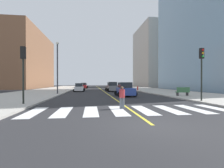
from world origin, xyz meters
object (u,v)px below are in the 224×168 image
object	(u,v)px
traffic_light_far_corner	(23,64)
fire_hydrant	(138,88)
car_blue_nearest	(125,90)
pedestrian_crossing	(122,96)
car_white_fifth	(79,88)
car_gray_second	(112,87)
car_red_fourth	(84,86)
street_lamp	(57,63)
traffic_light_near_corner	(202,64)
car_silver_third	(85,85)
park_bench	(183,92)

from	to	relation	value
traffic_light_far_corner	fire_hydrant	world-z (taller)	traffic_light_far_corner
car_blue_nearest	pedestrian_crossing	xyz separation A→B (m)	(-2.45, -10.67, -0.01)
car_white_fifth	car_gray_second	bearing A→B (deg)	-6.24
car_red_fourth	car_gray_second	bearing A→B (deg)	-68.75
street_lamp	car_red_fourth	bearing A→B (deg)	83.84
car_red_fourth	pedestrian_crossing	distance (m)	41.89
traffic_light_far_corner	car_red_fourth	bearing A→B (deg)	85.36
car_gray_second	car_red_fourth	xyz separation A→B (m)	(-6.80, 18.56, -0.10)
car_white_fifth	traffic_light_near_corner	bearing A→B (deg)	-59.08
car_red_fourth	street_lamp	world-z (taller)	street_lamp
car_white_fifth	traffic_light_near_corner	world-z (taller)	traffic_light_near_corner
car_silver_third	street_lamp	world-z (taller)	street_lamp
traffic_light_far_corner	car_gray_second	bearing A→B (deg)	64.02
traffic_light_near_corner	park_bench	world-z (taller)	traffic_light_near_corner
park_bench	fire_hydrant	size ratio (longest dim) A/B	2.03
car_white_fifth	traffic_light_far_corner	xyz separation A→B (m)	(-3.00, -21.11, 2.62)
fire_hydrant	street_lamp	distance (m)	19.00
car_gray_second	pedestrian_crossing	xyz separation A→B (m)	(-2.27, -23.08, -0.05)
car_blue_nearest	car_white_fifth	size ratio (longest dim) A/B	1.10
car_silver_third	traffic_light_far_corner	distance (m)	47.87
car_gray_second	park_bench	size ratio (longest dim) A/B	2.54
car_silver_third	pedestrian_crossing	distance (m)	50.53
car_gray_second	fire_hydrant	world-z (taller)	car_gray_second
car_gray_second	traffic_light_near_corner	xyz separation A→B (m)	(5.94, -20.26, 2.71)
street_lamp	traffic_light_far_corner	bearing A→B (deg)	-91.33
car_gray_second	traffic_light_far_corner	size ratio (longest dim) A/B	0.98
pedestrian_crossing	car_blue_nearest	bearing A→B (deg)	-98.39
car_silver_third	park_bench	bearing A→B (deg)	-69.65
fire_hydrant	traffic_light_far_corner	bearing A→B (deg)	-125.89
car_blue_nearest	fire_hydrant	distance (m)	15.23
street_lamp	car_white_fifth	bearing A→B (deg)	72.88
car_blue_nearest	car_red_fourth	xyz separation A→B (m)	(-6.98, 30.98, -0.06)
car_blue_nearest	park_bench	size ratio (longest dim) A/B	2.37
traffic_light_near_corner	street_lamp	size ratio (longest dim) A/B	0.62
car_blue_nearest	traffic_light_near_corner	xyz separation A→B (m)	(5.76, -7.85, 2.76)
car_blue_nearest	car_white_fifth	distance (m)	14.91
car_red_fourth	park_bench	distance (m)	35.98
car_white_fifth	street_lamp	xyz separation A→B (m)	(-2.72, -8.82, 4.06)
car_gray_second	car_red_fourth	world-z (taller)	car_gray_second
fire_hydrant	car_blue_nearest	bearing A→B (deg)	-112.56
car_gray_second	car_white_fifth	bearing A→B (deg)	-8.25
car_red_fourth	car_white_fifth	world-z (taller)	car_red_fourth
car_blue_nearest	pedestrian_crossing	size ratio (longest dim) A/B	2.67
street_lamp	pedestrian_crossing	bearing A→B (deg)	-63.60
car_red_fourth	traffic_light_near_corner	distance (m)	40.96
car_blue_nearest	car_red_fourth	bearing A→B (deg)	-77.44
pedestrian_crossing	fire_hydrant	world-z (taller)	pedestrian_crossing
park_bench	traffic_light_near_corner	bearing A→B (deg)	166.51
car_blue_nearest	car_silver_third	xyz separation A→B (m)	(-6.96, 39.66, -0.10)
car_gray_second	traffic_light_far_corner	bearing A→B (deg)	61.27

